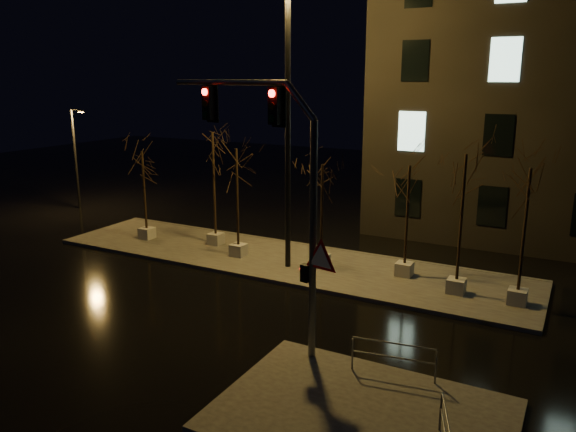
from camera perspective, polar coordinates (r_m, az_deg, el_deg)
The scene contains 14 objects.
ground at distance 20.59m, azimuth -8.99°, elevation -9.29°, with size 90.00×90.00×0.00m, color black.
median at distance 25.27m, azimuth -0.79°, elevation -4.48°, with size 22.00×5.00×0.15m, color #403E3A.
sidewalk_corner at distance 14.57m, azimuth 7.50°, elevation -19.42°, with size 7.00×5.00×0.15m, color #403E3A.
tree_0 at distance 28.45m, azimuth -14.51°, elevation 4.45°, with size 1.80×1.80×4.52m.
tree_1 at distance 26.66m, azimuth -7.61°, elevation 5.87°, with size 1.80×1.80×5.57m.
tree_2 at distance 24.80m, azimuth -5.23°, elevation 4.36°, with size 1.80×1.80×5.01m.
tree_3 at distance 23.28m, azimuth 3.49°, elevation 2.87°, with size 1.80×1.80×4.55m.
tree_4 at distance 22.68m, azimuth 12.14°, elevation 2.55°, with size 1.80×1.80×4.68m.
tree_5 at distance 21.17m, azimuth 17.43°, elevation 2.93°, with size 1.80×1.80×5.40m.
tree_6 at distance 20.90m, azimuth 23.16°, elevation 1.56°, with size 1.80×1.80×5.05m.
traffic_signal_mast at distance 15.97m, azimuth -1.03°, elevation 3.97°, with size 6.29×1.46×7.83m.
streetlight_main at distance 22.95m, azimuth -0.02°, elevation 10.62°, with size 2.82×1.05×11.41m.
streetlight_far at distance 37.18m, azimuth -20.74°, elevation 5.86°, with size 1.22×0.32×6.20m.
guard_rail_a at distance 15.82m, azimuth 10.65°, elevation -13.65°, with size 2.27×0.38×0.99m.
Camera 1 is at (11.59, -14.98, 8.06)m, focal length 35.00 mm.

